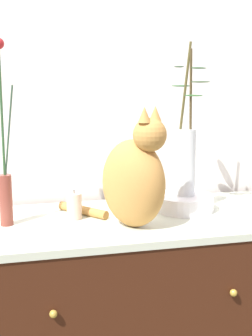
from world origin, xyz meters
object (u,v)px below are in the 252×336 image
(bowl_porcelain, at_px, (184,203))
(cat_sitting, at_px, (134,178))
(vase_glass_clear, at_px, (185,156))
(candle_pillar, at_px, (74,206))
(sideboard, at_px, (126,330))
(vase_slim_green, at_px, (5,176))

(bowl_porcelain, bearing_deg, cat_sitting, -148.41)
(cat_sitting, height_order, vase_glass_clear, vase_glass_clear)
(vase_glass_clear, bearing_deg, candle_pillar, -178.58)
(sideboard, height_order, vase_slim_green, vase_slim_green)
(bowl_porcelain, bearing_deg, vase_glass_clear, 6.97)
(candle_pillar, bearing_deg, vase_glass_clear, 1.42)
(vase_glass_clear, height_order, candle_pillar, vase_glass_clear)
(sideboard, distance_m, cat_sitting, 0.61)
(sideboard, distance_m, vase_slim_green, 0.73)
(sideboard, xyz_separation_m, candle_pillar, (-0.18, 0.03, 0.48))
(vase_glass_clear, distance_m, candle_pillar, 0.44)
(sideboard, relative_size, cat_sitting, 3.17)
(cat_sitting, bearing_deg, sideboard, 91.04)
(bowl_porcelain, bearing_deg, candle_pillar, -178.59)
(sideboard, relative_size, bowl_porcelain, 5.99)
(sideboard, relative_size, vase_glass_clear, 2.34)
(vase_glass_clear, relative_size, candle_pillar, 5.34)
(vase_slim_green, xyz_separation_m, bowl_porcelain, (0.64, 0.02, -0.14))
(cat_sitting, bearing_deg, vase_glass_clear, 31.52)
(sideboard, distance_m, bowl_porcelain, 0.52)
(vase_slim_green, bearing_deg, vase_glass_clear, 2.22)
(sideboard, bearing_deg, candle_pillar, 170.12)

